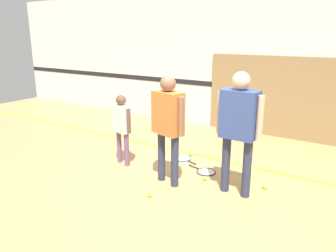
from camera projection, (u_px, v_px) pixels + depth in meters
name	position (u px, v px, depth m)	size (l,w,h in m)	color
ground_plane	(180.00, 188.00, 4.82)	(16.00, 16.00, 0.00)	tan
wall_back	(261.00, 62.00, 7.11)	(16.00, 0.07, 3.20)	silver
wall_panel	(284.00, 98.00, 6.96)	(3.35, 0.05, 1.75)	#93754C
floor_stripe	(218.00, 160.00, 5.89)	(14.40, 0.10, 0.01)	yellow
person_instructor	(168.00, 119.00, 4.72)	(0.60, 0.36, 1.63)	#2D334C
person_student_left	(122.00, 122.00, 5.52)	(0.45, 0.27, 1.22)	#6B4C70
person_student_right	(239.00, 121.00, 4.37)	(0.65, 0.28, 1.72)	#2D334C
racket_spare_on_floor	(183.00, 159.00, 5.93)	(0.54, 0.40, 0.03)	blue
racket_second_spare	(205.00, 172.00, 5.37)	(0.57, 0.39, 0.03)	#28282D
tennis_ball_near_instructor	(149.00, 195.00, 4.54)	(0.07, 0.07, 0.07)	#CCE038
tennis_ball_by_spare_racket	(191.00, 154.00, 6.07)	(0.07, 0.07, 0.07)	#CCE038
tennis_ball_stray_left	(265.00, 187.00, 4.78)	(0.07, 0.07, 0.07)	#CCE038
tennis_ball_stray_right	(205.00, 178.00, 5.05)	(0.07, 0.07, 0.07)	#CCE038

